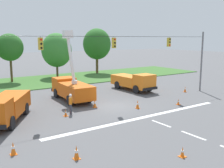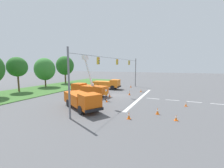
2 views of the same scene
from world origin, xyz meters
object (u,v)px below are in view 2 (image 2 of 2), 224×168
object	(u,v)px
tree_far_east	(65,66)
traffic_cone_foreground_right	(107,100)
traffic_cone_mid_left	(129,93)
traffic_cone_mid_right	(129,115)
tree_east	(45,69)
utility_truck_bucket_lift	(89,88)
tree_centre	(17,67)
traffic_cone_lane_edge_a	(131,86)
road_worker	(106,94)
traffic_cone_near_bucket	(110,95)
traffic_cone_far_right	(186,104)
traffic_cone_lane_edge_b	(158,111)
utility_truck_support_near	(107,84)
utility_truck_support_far	(82,100)
traffic_cone_far_left	(176,118)
traffic_cone_foreground_left	(141,90)

from	to	relation	value
tree_far_east	traffic_cone_foreground_right	xyz separation A→B (m)	(-16.16, -21.51, -5.09)
traffic_cone_mid_left	traffic_cone_mid_right	bearing A→B (deg)	-163.39
tree_east	utility_truck_bucket_lift	bearing A→B (deg)	-107.83
tree_centre	traffic_cone_lane_edge_a	size ratio (longest dim) A/B	10.32
road_worker	traffic_cone_near_bucket	world-z (taller)	road_worker
traffic_cone_near_bucket	traffic_cone_lane_edge_a	bearing A→B (deg)	-0.31
tree_far_east	traffic_cone_far_right	xyz separation A→B (m)	(-14.08, -32.19, -5.10)
tree_east	traffic_cone_lane_edge_a	xyz separation A→B (m)	(8.02, -19.99, -4.17)
tree_far_east	traffic_cone_lane_edge_b	xyz separation A→B (m)	(-19.00, -29.12, -5.00)
utility_truck_support_near	utility_truck_support_far	world-z (taller)	utility_truck_support_far
road_worker	traffic_cone_mid_right	size ratio (longest dim) A/B	2.34
utility_truck_support_near	traffic_cone_near_bucket	distance (m)	9.29
traffic_cone_lane_edge_b	traffic_cone_far_left	size ratio (longest dim) A/B	1.27
traffic_cone_mid_right	traffic_cone_foreground_right	bearing A→B (deg)	42.84
tree_east	traffic_cone_mid_right	distance (m)	29.77
traffic_cone_mid_left	traffic_cone_far_left	distance (m)	13.32
tree_far_east	traffic_cone_foreground_right	distance (m)	27.38
utility_truck_support_far	tree_far_east	bearing A→B (deg)	44.48
traffic_cone_mid_left	traffic_cone_near_bucket	size ratio (longest dim) A/B	1.03
traffic_cone_foreground_right	traffic_cone_far_left	bearing A→B (deg)	-113.34
traffic_cone_near_bucket	traffic_cone_mid_left	bearing A→B (deg)	-40.17
utility_truck_bucket_lift	road_worker	distance (m)	5.15
traffic_cone_far_left	traffic_cone_lane_edge_a	bearing A→B (deg)	27.43
utility_truck_bucket_lift	traffic_cone_near_bucket	world-z (taller)	utility_truck_bucket_lift
tree_centre	traffic_cone_far_right	size ratio (longest dim) A/B	12.05
utility_truck_support_far	traffic_cone_near_bucket	xyz separation A→B (m)	(7.96, -0.17, -0.82)
tree_far_east	traffic_cone_far_left	bearing A→B (deg)	-123.15
traffic_cone_foreground_left	traffic_cone_mid_right	distance (m)	16.45
tree_east	traffic_cone_far_left	bearing A→B (deg)	-111.87
utility_truck_support_near	utility_truck_support_far	xyz separation A→B (m)	(-16.15, -4.13, 0.04)
road_worker	traffic_cone_mid_left	size ratio (longest dim) A/B	2.23
tree_east	traffic_cone_far_right	size ratio (longest dim) A/B	12.33
utility_truck_support_near	traffic_cone_lane_edge_b	xyz separation A→B (m)	(-14.53, -12.99, -0.78)
tree_east	traffic_cone_foreground_right	size ratio (longest dim) A/B	11.91
traffic_cone_far_left	traffic_cone_foreground_right	bearing A→B (deg)	66.66
traffic_cone_near_bucket	traffic_cone_lane_edge_b	distance (m)	10.75
utility_truck_support_far	traffic_cone_mid_left	xyz separation A→B (m)	(11.03, -2.77, -0.81)
road_worker	traffic_cone_far_right	world-z (taller)	road_worker
utility_truck_support_far	traffic_cone_near_bucket	distance (m)	8.00
traffic_cone_mid_left	utility_truck_bucket_lift	bearing A→B (deg)	118.79
utility_truck_support_near	traffic_cone_mid_left	world-z (taller)	utility_truck_support_near
traffic_cone_foreground_right	traffic_cone_far_left	size ratio (longest dim) A/B	1.01
tree_east	traffic_cone_lane_edge_b	xyz separation A→B (m)	(-10.99, -28.61, -4.13)
utility_truck_support_far	utility_truck_bucket_lift	bearing A→B (deg)	26.53
tree_east	traffic_cone_foreground_left	distance (m)	24.24
traffic_cone_lane_edge_b	traffic_cone_mid_left	bearing A→B (deg)	32.95
traffic_cone_foreground_right	utility_truck_support_near	bearing A→B (deg)	24.74
traffic_cone_foreground_left	traffic_cone_mid_left	size ratio (longest dim) A/B	0.75
utility_truck_bucket_lift	road_worker	world-z (taller)	utility_truck_bucket_lift
traffic_cone_foreground_right	traffic_cone_mid_right	xyz separation A→B (m)	(-5.52, -5.12, 0.08)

